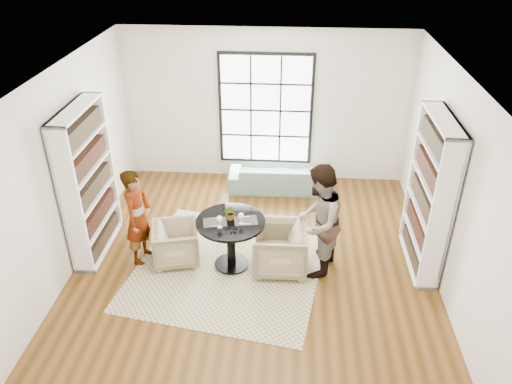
# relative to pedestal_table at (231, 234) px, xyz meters

# --- Properties ---
(ground) EXTENTS (6.00, 6.00, 0.00)m
(ground) POSITION_rel_pedestal_table_xyz_m (0.34, 0.02, -0.60)
(ground) COLOR brown
(room_shell) EXTENTS (6.00, 6.01, 6.00)m
(room_shell) POSITION_rel_pedestal_table_xyz_m (0.34, 0.56, 0.66)
(room_shell) COLOR silver
(room_shell) RESTS_ON ground
(rug) EXTENTS (3.20, 3.20, 0.01)m
(rug) POSITION_rel_pedestal_table_xyz_m (-0.05, -0.06, -0.59)
(rug) COLOR beige
(rug) RESTS_ON ground
(pedestal_table) EXTENTS (1.04, 1.04, 0.82)m
(pedestal_table) POSITION_rel_pedestal_table_xyz_m (0.00, 0.00, 0.00)
(pedestal_table) COLOR black
(pedestal_table) RESTS_ON ground
(sofa) EXTENTS (1.83, 0.75, 0.53)m
(sofa) POSITION_rel_pedestal_table_xyz_m (0.58, 2.47, -0.33)
(sofa) COLOR gray
(sofa) RESTS_ON ground
(armchair_left) EXTENTS (0.84, 0.83, 0.64)m
(armchair_left) POSITION_rel_pedestal_table_xyz_m (-0.87, 0.06, -0.28)
(armchair_left) COLOR tan
(armchair_left) RESTS_ON ground
(armchair_right) EXTENTS (0.83, 0.80, 0.74)m
(armchair_right) POSITION_rel_pedestal_table_xyz_m (0.74, -0.02, -0.23)
(armchair_right) COLOR tan
(armchair_right) RESTS_ON ground
(person_left) EXTENTS (0.47, 0.63, 1.57)m
(person_left) POSITION_rel_pedestal_table_xyz_m (-1.42, 0.06, 0.19)
(person_left) COLOR gray
(person_left) RESTS_ON ground
(person_right) EXTENTS (0.90, 1.02, 1.78)m
(person_right) POSITION_rel_pedestal_table_xyz_m (1.29, -0.02, 0.29)
(person_right) COLOR gray
(person_right) RESTS_ON ground
(placemat_left) EXTENTS (0.38, 0.32, 0.01)m
(placemat_left) POSITION_rel_pedestal_table_xyz_m (-0.22, -0.06, 0.23)
(placemat_left) COLOR black
(placemat_left) RESTS_ON pedestal_table
(placemat_right) EXTENTS (0.38, 0.32, 0.01)m
(placemat_right) POSITION_rel_pedestal_table_xyz_m (0.23, 0.02, 0.23)
(placemat_right) COLOR black
(placemat_right) RESTS_ON pedestal_table
(cutlery_left) EXTENTS (0.18, 0.24, 0.01)m
(cutlery_left) POSITION_rel_pedestal_table_xyz_m (-0.22, -0.06, 0.24)
(cutlery_left) COLOR silver
(cutlery_left) RESTS_ON placemat_left
(cutlery_right) EXTENTS (0.18, 0.24, 0.01)m
(cutlery_right) POSITION_rel_pedestal_table_xyz_m (0.23, 0.02, 0.24)
(cutlery_right) COLOR silver
(cutlery_right) RESTS_ON placemat_right
(wine_glass_left) EXTENTS (0.09, 0.09, 0.19)m
(wine_glass_left) POSITION_rel_pedestal_table_xyz_m (-0.13, -0.18, 0.37)
(wine_glass_left) COLOR silver
(wine_glass_left) RESTS_ON pedestal_table
(wine_glass_right) EXTENTS (0.08, 0.08, 0.19)m
(wine_glass_right) POSITION_rel_pedestal_table_xyz_m (0.17, -0.07, 0.36)
(wine_glass_right) COLOR silver
(wine_glass_right) RESTS_ON pedestal_table
(flower_centerpiece) EXTENTS (0.20, 0.18, 0.22)m
(flower_centerpiece) POSITION_rel_pedestal_table_xyz_m (0.00, 0.05, 0.34)
(flower_centerpiece) COLOR gray
(flower_centerpiece) RESTS_ON pedestal_table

